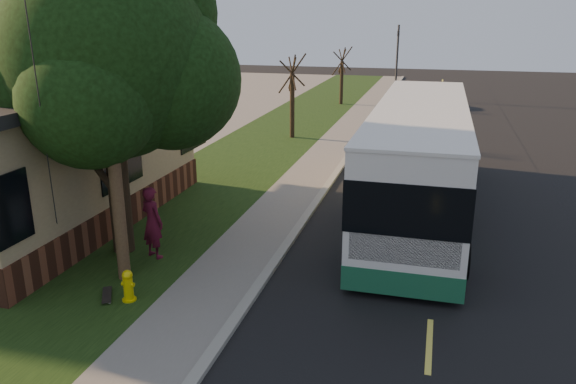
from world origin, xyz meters
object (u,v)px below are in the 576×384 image
object	(u,v)px
bare_tree_far	(342,77)
utility_pole	(107,90)
transit_bus	(419,156)
skateboarder	(152,222)
dumpster	(67,176)
fire_hydrant	(128,286)
traffic_signal	(397,57)
bare_tree_near	(292,97)
distant_car	(429,97)
skateboard_main	(107,295)
leafy_tree	(111,59)

from	to	relation	value
bare_tree_far	utility_pole	bearing A→B (deg)	-90.60
utility_pole	bare_tree_far	size ratio (longest dim) A/B	2.25
transit_bus	skateboarder	distance (m)	8.70
bare_tree_far	dumpster	world-z (taller)	bare_tree_far
dumpster	fire_hydrant	bearing A→B (deg)	-46.53
utility_pole	skateboarder	distance (m)	3.83
traffic_signal	skateboarder	distance (m)	31.96
transit_bus	dumpster	distance (m)	12.36
utility_pole	fire_hydrant	bearing A→B (deg)	-54.62
utility_pole	traffic_signal	bearing A→B (deg)	83.42
dumpster	utility_pole	bearing A→B (deg)	-45.29
bare_tree_near	bare_tree_far	size ratio (longest dim) A/B	1.07
utility_pole	bare_tree_far	xyz separation A→B (m)	(0.31, 29.01, -2.63)
bare_tree_far	distant_car	world-z (taller)	bare_tree_far
utility_pole	bare_tree_near	bearing A→B (deg)	90.66
skateboard_main	dumpster	bearing A→B (deg)	130.75
skateboarder	dumpster	world-z (taller)	skateboarder
bare_tree_near	dumpster	xyz separation A→B (m)	(-5.40, -11.35, -1.46)
transit_bus	skateboarder	xyz separation A→B (m)	(-6.51, -5.70, -0.84)
skateboarder	traffic_signal	bearing A→B (deg)	-73.10
bare_tree_near	transit_bus	world-z (taller)	bare_tree_near
utility_pole	bare_tree_far	bearing A→B (deg)	89.40
skateboarder	utility_pole	bearing A→B (deg)	108.67
fire_hydrant	utility_pole	bearing A→B (deg)	125.38
bare_tree_near	distant_car	xyz separation A→B (m)	(6.64, 12.41, -1.42)
traffic_signal	skateboarder	bearing A→B (deg)	-96.65
utility_pole	leafy_tree	world-z (taller)	utility_pole
skateboard_main	distant_car	bearing A→B (deg)	78.30
fire_hydrant	traffic_signal	bearing A→B (deg)	84.79
leafy_tree	distant_car	distance (m)	29.05
leafy_tree	traffic_signal	size ratio (longest dim) A/B	1.42
leafy_tree	traffic_signal	world-z (taller)	leafy_tree
traffic_signal	distant_car	bearing A→B (deg)	-53.66
leafy_tree	skateboard_main	size ratio (longest dim) A/B	9.82
skateboarder	transit_bus	bearing A→B (deg)	-115.24
distant_car	utility_pole	bearing A→B (deg)	-105.74
leafy_tree	skateboarder	xyz separation A→B (m)	(0.98, -0.32, -4.13)
skateboarder	dumpster	bearing A→B (deg)	-13.56
leafy_tree	traffic_signal	distance (m)	31.76
fire_hydrant	utility_pole	world-z (taller)	utility_pole
leafy_tree	bare_tree_far	size ratio (longest dim) A/B	1.94
leafy_tree	traffic_signal	xyz separation A→B (m)	(4.67, 31.35, -2.00)
leafy_tree	fire_hydrant	bearing A→B (deg)	-59.33
dumpster	skateboarder	bearing A→B (deg)	-37.11
leafy_tree	transit_bus	distance (m)	9.79
bare_tree_far	distant_car	size ratio (longest dim) A/B	0.95
bare_tree_far	traffic_signal	size ratio (longest dim) A/B	0.73
utility_pole	dumpster	world-z (taller)	utility_pole
leafy_tree	bare_tree_near	world-z (taller)	leafy_tree
dumpster	distant_car	distance (m)	26.64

